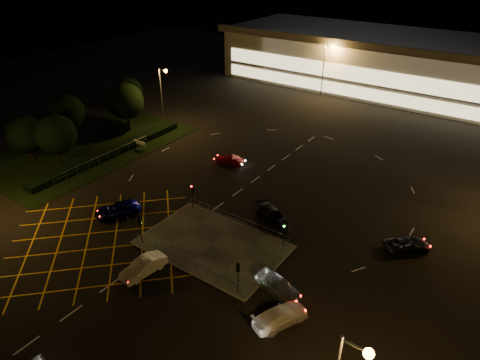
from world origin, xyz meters
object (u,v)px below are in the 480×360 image
Objects in this scene: signal_se at (238,272)px; signal_nw at (192,192)px; car_far_dkgrey at (272,216)px; car_east_grey at (407,245)px; car_queue_white at (143,267)px; car_right_silver at (278,285)px; car_left_blue at (118,209)px; car_circ_red at (230,160)px; signal_ne at (285,227)px; car_approach_white at (280,316)px; signal_sw at (140,225)px.

signal_se is 1.00× the size of signal_nw.
car_east_grey is at bearing -44.93° from car_far_dkgrey.
car_right_silver is at bearing 30.70° from car_queue_white.
signal_se is at bearing -33.65° from signal_nw.
car_left_blue is at bearing 103.37° from car_right_silver.
car_right_silver is at bearing 28.53° from car_left_blue.
car_right_silver is 1.00× the size of car_east_grey.
car_left_blue is 17.64m from car_circ_red.
car_queue_white is at bearing 19.21° from signal_se.
signal_se is at bearing 101.12° from car_east_grey.
signal_nw and signal_ne have the same top height.
car_queue_white is 0.87× the size of car_far_dkgrey.
signal_ne is 0.69× the size of car_right_silver.
car_east_grey is 0.94× the size of car_approach_white.
car_queue_white is 0.90× the size of car_left_blue.
car_east_grey is at bearing -86.93° from car_approach_white.
signal_sw is at bearing 171.72° from car_far_dkgrey.
car_left_blue is at bearing 69.97° from car_east_grey.
car_circ_red is (-12.18, 8.66, -0.13)m from car_far_dkgrey.
car_right_silver reaches higher than car_circ_red.
car_left_blue is (-18.25, -5.74, -1.66)m from signal_ne.
signal_sw is 4.80m from car_queue_white.
car_far_dkgrey is 1.14× the size of car_right_silver.
signal_nw is 23.43m from car_east_grey.
car_far_dkgrey is 14.95m from car_circ_red.
signal_ne is 19.20m from car_left_blue.
signal_sw is 6.84m from car_left_blue.
signal_ne is at bearing 78.92° from car_east_grey.
signal_sw is 14.41m from signal_ne.
signal_ne reaches higher than car_queue_white.
signal_se reaches higher than car_left_blue.
signal_sw is 1.00× the size of signal_se.
signal_sw and signal_ne have the same top height.
car_queue_white reaches higher than car_circ_red.
signal_se and signal_nw have the same top height.
signal_se is at bearing 25.21° from car_circ_red.
car_queue_white is 23.64m from car_circ_red.
car_left_blue reaches higher than car_east_grey.
signal_se is at bearing 13.34° from car_approach_white.
car_queue_white is (3.37, -10.99, -1.62)m from signal_nw.
signal_ne is 0.69× the size of car_queue_white.
car_queue_white is (-8.63, -10.99, -1.62)m from signal_ne.
car_approach_white is at bearing 177.15° from signal_sw.
car_right_silver is at bearing -172.23° from signal_sw.
car_far_dkgrey is 14.06m from car_east_grey.
car_circ_red is (-3.36, 11.67, -1.74)m from signal_nw.
car_far_dkgrey is (-3.18, 10.99, -1.61)m from signal_se.
signal_nw is 11.61m from car_queue_white.
signal_nw is 0.60× the size of car_far_dkgrey.
car_east_grey is at bearing -147.03° from signal_sw.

